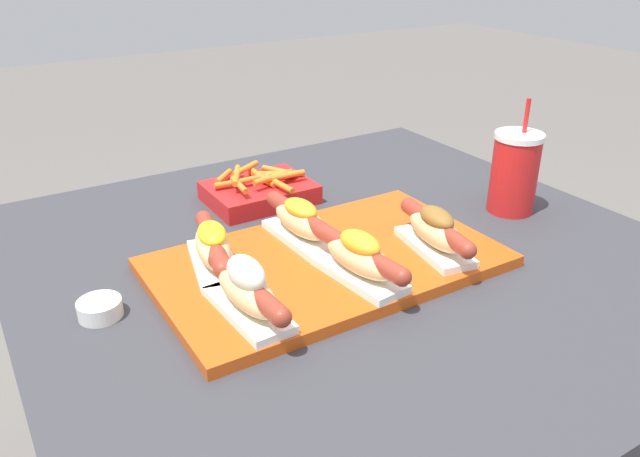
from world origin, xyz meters
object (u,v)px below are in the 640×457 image
at_px(hot_dog_1, 360,257).
at_px(sauce_bowl, 100,308).
at_px(hot_dog_0, 247,290).
at_px(hot_dog_3, 213,247).
at_px(fries_basket, 259,191).
at_px(hot_dog_2, 436,231).
at_px(drink_cup, 514,172).
at_px(hot_dog_4, 301,221).
at_px(serving_tray, 327,262).

height_order(hot_dog_1, sauce_bowl, hot_dog_1).
xyz_separation_m(hot_dog_0, hot_dog_1, (0.17, -0.00, -0.00)).
bearing_deg(hot_dog_3, fries_basket, 50.28).
height_order(hot_dog_2, drink_cup, drink_cup).
height_order(hot_dog_3, hot_dog_4, same).
relative_size(hot_dog_4, sauce_bowl, 3.31).
bearing_deg(drink_cup, fries_basket, 143.06).
xyz_separation_m(hot_dog_0, sauce_bowl, (-0.16, 0.12, -0.04)).
bearing_deg(fries_basket, hot_dog_3, -129.72).
height_order(serving_tray, hot_dog_1, hot_dog_1).
distance_m(hot_dog_2, sauce_bowl, 0.50).
xyz_separation_m(hot_dog_0, hot_dog_4, (0.16, 0.15, -0.00)).
relative_size(serving_tray, hot_dog_1, 2.67).
distance_m(hot_dog_1, hot_dog_4, 0.15).
xyz_separation_m(serving_tray, hot_dog_4, (-0.00, 0.07, 0.04)).
height_order(hot_dog_2, hot_dog_4, hot_dog_2).
distance_m(hot_dog_4, sauce_bowl, 0.33).
xyz_separation_m(hot_dog_4, drink_cup, (0.40, -0.07, 0.02)).
height_order(hot_dog_0, hot_dog_1, hot_dog_0).
height_order(hot_dog_2, sauce_bowl, hot_dog_2).
xyz_separation_m(hot_dog_3, sauce_bowl, (-0.17, -0.01, -0.04)).
relative_size(hot_dog_3, hot_dog_4, 0.98).
bearing_deg(serving_tray, hot_dog_1, -86.18).
bearing_deg(hot_dog_2, hot_dog_0, -178.54).
xyz_separation_m(hot_dog_0, hot_dog_2, (0.32, 0.01, -0.00)).
bearing_deg(serving_tray, hot_dog_0, -155.62).
height_order(hot_dog_0, sauce_bowl, hot_dog_0).
bearing_deg(serving_tray, fries_basket, 84.29).
bearing_deg(sauce_bowl, drink_cup, -3.23).
bearing_deg(fries_basket, hot_dog_4, -98.70).
bearing_deg(drink_cup, hot_dog_4, 170.67).
distance_m(serving_tray, drink_cup, 0.40).
bearing_deg(hot_dog_2, hot_dog_3, 157.45).
distance_m(serving_tray, fries_basket, 0.29).
distance_m(sauce_bowl, fries_basket, 0.43).
xyz_separation_m(serving_tray, hot_dog_2, (0.15, -0.07, 0.04)).
bearing_deg(fries_basket, hot_dog_1, -93.68).
bearing_deg(hot_dog_2, drink_cup, 16.61).
relative_size(hot_dog_0, hot_dog_2, 1.01).
bearing_deg(fries_basket, sauce_bowl, -146.28).
relative_size(hot_dog_3, sauce_bowl, 3.23).
bearing_deg(sauce_bowl, hot_dog_4, 4.45).
bearing_deg(hot_dog_3, serving_tray, -21.16).
relative_size(hot_dog_1, fries_basket, 1.02).
height_order(hot_dog_1, drink_cup, drink_cup).
xyz_separation_m(hot_dog_1, sauce_bowl, (-0.33, 0.12, -0.04)).
height_order(hot_dog_3, drink_cup, drink_cup).
bearing_deg(sauce_bowl, hot_dog_2, -13.39).
relative_size(hot_dog_1, drink_cup, 0.94).
bearing_deg(hot_dog_0, hot_dog_1, -0.43).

